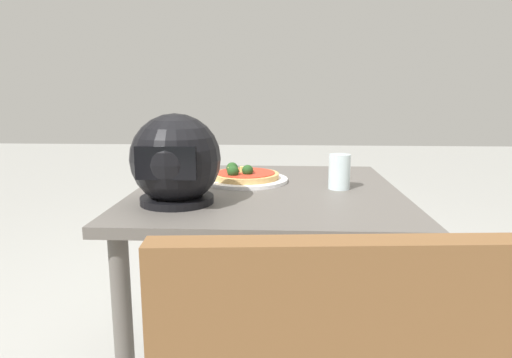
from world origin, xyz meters
TOP-DOWN VIEW (x-y plane):
  - dining_table at (0.00, 0.00)m, footprint 0.84×0.89m
  - pizza_plate at (0.08, -0.11)m, footprint 0.29×0.29m
  - pizza at (0.08, -0.10)m, footprint 0.23×0.23m
  - motorcycle_helmet at (0.25, 0.21)m, footprint 0.25×0.25m
  - drinking_glass at (-0.23, -0.01)m, footprint 0.07×0.07m

SIDE VIEW (x-z plane):
  - dining_table at x=0.00m, z-range 0.26..0.96m
  - pizza_plate at x=0.08m, z-range 0.70..0.72m
  - pizza at x=0.08m, z-range 0.70..0.76m
  - drinking_glass at x=-0.23m, z-range 0.70..0.82m
  - motorcycle_helmet at x=0.25m, z-range 0.70..0.95m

